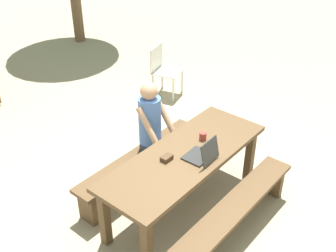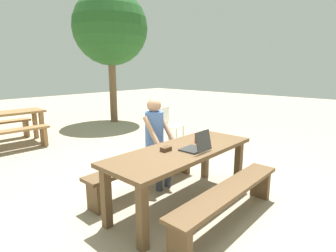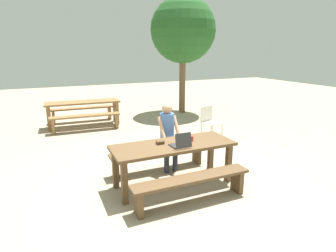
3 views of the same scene
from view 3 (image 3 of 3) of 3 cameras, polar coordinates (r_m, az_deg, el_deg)
name	(u,v)px [view 3 (image 3 of 3)]	position (r m, az deg, el deg)	size (l,w,h in m)	color
ground_plane	(173,184)	(4.98, 1.06, -11.83)	(30.00, 30.00, 0.00)	tan
picnic_table_front	(173,150)	(4.72, 1.10, -4.92)	(2.09, 0.78, 0.74)	brown
bench_near	(192,183)	(4.30, 4.95, -11.61)	(1.91, 0.30, 0.43)	brown
bench_far	(159,154)	(5.40, -1.95, -5.76)	(1.91, 0.30, 0.43)	brown
laptop	(181,143)	(4.52, 2.66, -3.61)	(0.29, 0.31, 0.26)	#2D2D2D
small_pouch	(160,143)	(4.67, -1.62, -3.43)	(0.13, 0.08, 0.05)	#4C331E
coffee_mug	(191,138)	(4.84, 4.77, -2.56)	(0.08, 0.08, 0.09)	#99332D
person_seated	(168,133)	(5.30, -0.02, -1.36)	(0.38, 0.39, 1.31)	#333847
plastic_chair	(210,121)	(7.41, 8.62, 0.98)	(0.54, 0.54, 0.84)	silver
picnic_table_mid	(83,105)	(8.87, -17.10, 4.11)	(2.22, 0.76, 0.77)	olive
bench_mid_south	(86,119)	(8.35, -16.60, 1.44)	(1.98, 0.39, 0.47)	olive
bench_mid_north	(82,111)	(9.51, -17.27, 3.03)	(1.98, 0.39, 0.47)	olive
tree_left	(183,31)	(10.32, 3.10, 19.03)	(2.30, 2.30, 4.11)	brown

